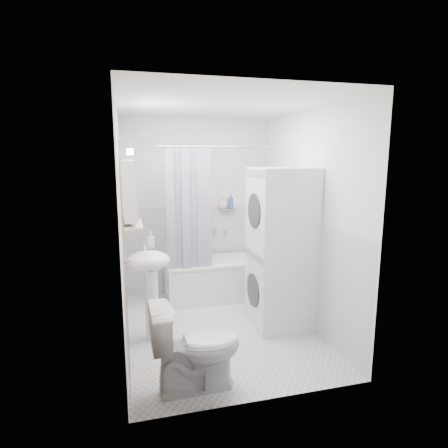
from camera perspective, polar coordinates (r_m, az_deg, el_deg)
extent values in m
plane|color=silver|center=(4.33, -0.63, -15.57)|extent=(2.60, 2.60, 0.00)
plane|color=white|center=(5.21, -4.13, 2.68)|extent=(2.00, 0.00, 2.00)
plane|color=white|center=(2.74, 5.95, -4.32)|extent=(2.00, 0.00, 2.00)
plane|color=white|center=(3.84, -15.30, -0.40)|extent=(0.00, 2.60, 2.60)
plane|color=white|center=(4.30, 12.36, 0.85)|extent=(0.00, 2.60, 2.60)
plane|color=white|center=(3.93, -0.71, 17.78)|extent=(2.60, 2.60, 0.00)
plane|color=white|center=(5.31, -4.03, -3.76)|extent=(1.98, 0.00, 1.98)
plane|color=white|center=(3.99, -14.71, -8.88)|extent=(0.00, 2.58, 2.58)
plane|color=white|center=(4.43, 11.92, -6.82)|extent=(0.00, 2.58, 2.58)
plane|color=brown|center=(3.03, -14.85, -7.10)|extent=(0.00, 2.00, 2.00)
cylinder|color=silver|center=(3.35, -14.34, -5.42)|extent=(0.04, 0.04, 0.04)
cube|color=white|center=(5.10, -1.12, -8.46)|extent=(1.35, 0.63, 0.49)
cube|color=white|center=(5.03, -1.13, -5.63)|extent=(1.37, 0.65, 0.03)
cube|color=silver|center=(5.06, -1.12, -6.89)|extent=(1.17, 0.45, 0.20)
cylinder|color=silver|center=(5.30, 0.13, -1.05)|extent=(0.04, 0.12, 0.04)
cylinder|color=silver|center=(4.58, -0.40, 11.70)|extent=(1.55, 0.02, 0.02)
cube|color=#121440|center=(4.51, -8.10, 2.05)|extent=(0.10, 0.02, 1.45)
cube|color=#121440|center=(4.52, -6.96, 2.10)|extent=(0.10, 0.02, 1.45)
cube|color=#121440|center=(4.53, -5.84, 2.15)|extent=(0.10, 0.02, 1.45)
cube|color=#121440|center=(4.55, -4.72, 2.19)|extent=(0.10, 0.02, 1.45)
cube|color=#121440|center=(4.56, -3.60, 2.23)|extent=(0.10, 0.02, 1.45)
cube|color=#121440|center=(4.58, -2.50, 2.28)|extent=(0.10, 0.02, 1.45)
ellipsoid|color=white|center=(3.87, -11.49, -5.50)|extent=(0.44, 0.37, 0.20)
cylinder|color=white|center=(4.02, -10.95, -12.01)|extent=(0.14, 0.14, 0.75)
cylinder|color=silver|center=(3.97, -11.95, -3.31)|extent=(0.03, 0.03, 0.14)
cylinder|color=silver|center=(3.92, -11.96, -2.59)|extent=(0.02, 0.10, 0.02)
cube|color=white|center=(3.89, -14.20, 5.00)|extent=(0.12, 0.50, 0.60)
cube|color=white|center=(3.89, -13.25, 5.04)|extent=(0.01, 0.47, 0.57)
cube|color=#FFEABF|center=(3.88, -14.15, 10.61)|extent=(0.06, 0.45, 0.06)
cube|color=silver|center=(3.94, -13.69, -0.06)|extent=(0.18, 0.54, 0.02)
cube|color=silver|center=(5.26, 0.68, 2.22)|extent=(0.22, 0.06, 0.02)
cube|color=#591F17|center=(4.55, -14.60, 3.80)|extent=(0.05, 0.31, 0.73)
cube|color=#591F17|center=(4.53, -14.41, 8.00)|extent=(0.03, 0.27, 0.08)
cylinder|color=silver|center=(4.53, -14.94, 8.48)|extent=(0.02, 0.04, 0.02)
cube|color=white|center=(4.31, 8.49, -9.44)|extent=(0.63, 0.63, 0.88)
cylinder|color=#2D2D33|center=(4.20, 4.44, -10.00)|extent=(0.02, 0.37, 0.37)
cube|color=gray|center=(4.08, 4.53, -4.75)|extent=(0.01, 0.56, 0.08)
cube|color=white|center=(4.09, 8.82, 2.29)|extent=(0.63, 0.63, 0.88)
cylinder|color=#2D2D33|center=(3.98, 4.62, 2.02)|extent=(0.02, 0.37, 0.37)
cube|color=gray|center=(3.94, 4.72, 7.76)|extent=(0.01, 0.56, 0.08)
imported|color=white|center=(3.21, -4.30, -18.11)|extent=(0.75, 0.43, 0.73)
imported|color=gray|center=(4.14, -11.10, -3.00)|extent=(0.08, 0.17, 0.08)
imported|color=gray|center=(3.78, -13.67, 0.25)|extent=(0.07, 0.18, 0.07)
imported|color=gray|center=(4.05, -13.76, 1.11)|extent=(0.10, 0.09, 0.10)
imported|color=gray|center=(5.22, -0.24, 3.02)|extent=(0.13, 0.17, 0.13)
imported|color=#2965A7|center=(5.26, 1.03, 2.78)|extent=(0.08, 0.21, 0.08)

